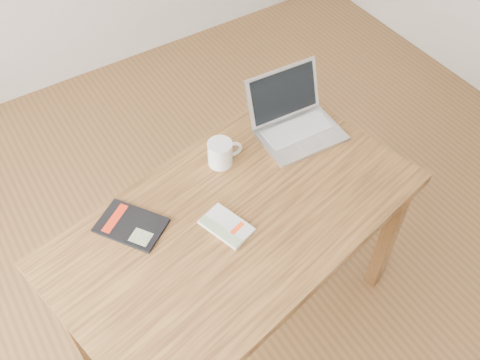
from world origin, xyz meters
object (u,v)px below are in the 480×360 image
desk (237,231)px  white_guidebook (226,226)px  laptop (295,120)px  black_guidebook (131,225)px  coffee_mug (221,153)px

desk → white_guidebook: bearing=-172.8°
desk → laptop: laptop is taller
desk → black_guidebook: (-0.32, 0.16, 0.10)m
desk → white_guidebook: white_guidebook is taller
white_guidebook → coffee_mug: size_ratio=1.46×
desk → laptop: bearing=18.4°
desk → coffee_mug: bearing=58.9°
laptop → coffee_mug: 0.33m
white_guidebook → black_guidebook: 0.32m
black_guidebook → coffee_mug: size_ratio=2.01×
white_guidebook → coffee_mug: coffee_mug is taller
desk → coffee_mug: (0.08, 0.24, 0.14)m
black_guidebook → laptop: bearing=-27.5°
desk → coffee_mug: coffee_mug is taller
black_guidebook → coffee_mug: (0.41, 0.09, 0.05)m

